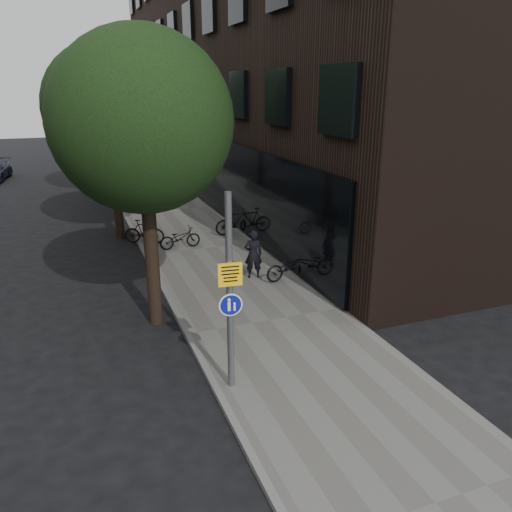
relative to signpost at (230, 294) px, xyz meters
name	(u,v)px	position (x,y,z in m)	size (l,w,h in m)	color
ground	(318,393)	(1.67, -0.77, -2.21)	(120.00, 120.00, 0.00)	black
sidewalk	(205,250)	(1.92, 9.23, -2.15)	(4.50, 60.00, 0.12)	slate
curb_edge	(146,256)	(-0.33, 9.23, -2.15)	(0.15, 60.00, 0.13)	slate
building_right_dark_brick	(280,34)	(10.17, 21.23, 6.79)	(12.00, 40.00, 18.00)	black
street_tree_near	(145,129)	(-0.86, 3.87, 2.90)	(4.40, 4.40, 7.50)	black
street_tree_mid	(111,112)	(-0.86, 12.37, 2.90)	(5.00, 5.00, 7.80)	black
street_tree_far	(95,104)	(-0.86, 21.37, 2.90)	(5.00, 5.00, 7.80)	black
signpost	(230,294)	(0.00, 0.00, 0.00)	(0.48, 0.14, 4.14)	#595B5E
pedestrian	(253,254)	(2.62, 5.68, -1.29)	(0.58, 0.38, 1.60)	black
parked_bike_facade_near	(290,266)	(3.67, 5.10, -1.64)	(0.60, 1.73, 0.91)	black
parked_bike_facade_far	(236,222)	(3.67, 10.64, -1.55)	(0.51, 1.79, 1.08)	black
parked_bike_curb_near	(180,238)	(1.05, 9.59, -1.67)	(0.55, 1.59, 0.84)	black
parked_bike_curb_far	(144,232)	(-0.13, 10.73, -1.61)	(0.45, 1.60, 0.96)	black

